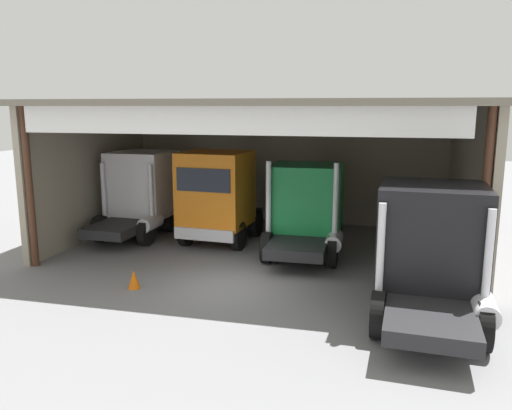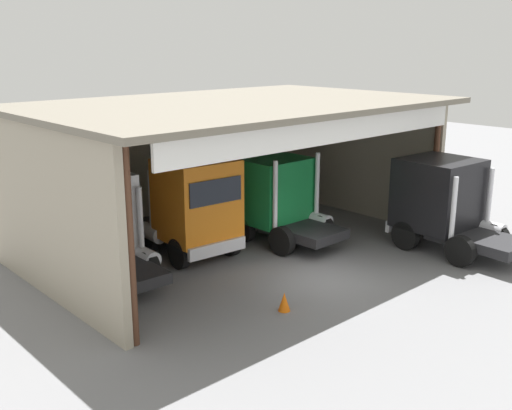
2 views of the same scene
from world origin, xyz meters
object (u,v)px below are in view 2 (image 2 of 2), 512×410
(truck_orange_center_left_bay, at_px, (193,206))
(oil_drum, at_px, (289,193))
(truck_green_center_right_bay, at_px, (277,197))
(traffic_cone, at_px, (284,302))
(truck_black_right_bay, at_px, (444,202))
(truck_white_yard_outside, at_px, (95,224))
(tool_cart, at_px, (276,192))

(truck_orange_center_left_bay, height_order, oil_drum, truck_orange_center_left_bay)
(truck_green_center_right_bay, height_order, traffic_cone, truck_green_center_right_bay)
(truck_black_right_bay, bearing_deg, truck_white_yard_outside, 153.95)
(truck_white_yard_outside, bearing_deg, truck_black_right_bay, -27.25)
(truck_green_center_right_bay, xyz_separation_m, oil_drum, (4.59, 3.79, -1.29))
(truck_green_center_right_bay, distance_m, tool_cart, 5.90)
(truck_white_yard_outside, distance_m, traffic_cone, 6.76)
(truck_black_right_bay, bearing_deg, truck_orange_center_left_bay, 146.39)
(truck_green_center_right_bay, height_order, oil_drum, truck_green_center_right_bay)
(truck_orange_center_left_bay, distance_m, truck_green_center_right_bay, 3.62)
(truck_white_yard_outside, distance_m, truck_orange_center_left_bay, 3.57)
(truck_white_yard_outside, relative_size, truck_black_right_bay, 0.98)
(truck_green_center_right_bay, bearing_deg, truck_white_yard_outside, 169.50)
(truck_black_right_bay, distance_m, oil_drum, 8.82)
(truck_white_yard_outside, height_order, truck_green_center_right_bay, truck_green_center_right_bay)
(truck_black_right_bay, height_order, traffic_cone, truck_black_right_bay)
(truck_green_center_right_bay, height_order, tool_cart, truck_green_center_right_bay)
(truck_green_center_right_bay, height_order, truck_black_right_bay, truck_green_center_right_bay)
(truck_green_center_right_bay, relative_size, traffic_cone, 7.95)
(truck_white_yard_outside, bearing_deg, oil_drum, 14.33)
(truck_white_yard_outside, xyz_separation_m, oil_drum, (11.68, 2.57, -1.38))
(truck_green_center_right_bay, xyz_separation_m, traffic_cone, (-4.40, -4.80, -1.46))
(truck_black_right_bay, height_order, oil_drum, truck_black_right_bay)
(traffic_cone, bearing_deg, truck_white_yard_outside, 114.04)
(traffic_cone, bearing_deg, truck_black_right_bay, -0.72)
(truck_orange_center_left_bay, bearing_deg, traffic_cone, 85.15)
(truck_black_right_bay, bearing_deg, traffic_cone, -177.62)
(truck_white_yard_outside, relative_size, tool_cart, 4.87)
(truck_white_yard_outside, xyz_separation_m, truck_black_right_bay, (10.96, -6.11, -0.02))
(truck_black_right_bay, bearing_deg, tool_cart, 92.14)
(truck_black_right_bay, xyz_separation_m, traffic_cone, (-8.28, 0.10, -1.53))
(truck_orange_center_left_bay, relative_size, traffic_cone, 8.20)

